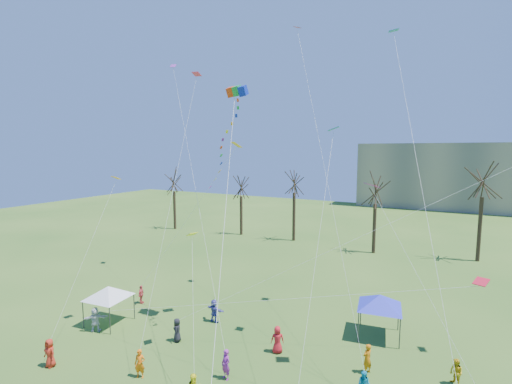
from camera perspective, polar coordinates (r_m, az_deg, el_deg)
The scene contains 7 objects.
distant_building at distance 95.35m, azimuth 34.70°, elevation 1.95°, with size 60.00×14.00×15.00m, color gray.
bare_tree_row at distance 49.31m, azimuth 18.10°, elevation -0.34°, with size 68.73×9.16×12.21m.
big_box_kite at distance 24.99m, azimuth -4.57°, elevation 7.37°, with size 3.53×6.47×19.55m.
canopy_tent_white at distance 30.52m, azimuth -22.55°, elevation -14.55°, with size 3.95×3.95×2.97m.
canopy_tent_blue at distance 28.00m, azimuth 19.20°, elevation -16.14°, with size 4.10×4.10×3.10m.
festival_crowd at distance 23.58m, azimuth -3.24°, elevation -25.14°, with size 26.34×10.41×1.83m.
small_kites_aloft at distance 25.30m, azimuth 3.51°, elevation 7.65°, with size 31.61×15.47×34.05m.
Camera 1 is at (10.01, -12.42, 13.27)m, focal length 25.00 mm.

